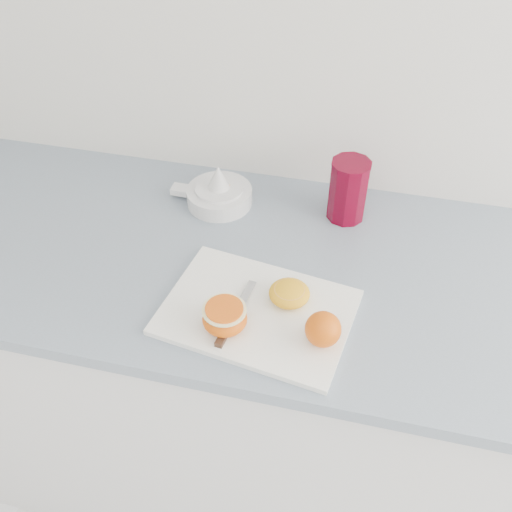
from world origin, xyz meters
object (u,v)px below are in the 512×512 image
(cutting_board, at_px, (257,312))
(citrus_juicer, at_px, (219,193))
(counter, at_px, (264,382))
(half_orange, at_px, (225,318))
(red_tumbler, at_px, (348,192))

(cutting_board, distance_m, citrus_juicer, 0.36)
(cutting_board, bearing_deg, counter, 96.63)
(cutting_board, distance_m, half_orange, 0.08)
(half_orange, relative_size, citrus_juicer, 0.43)
(counter, distance_m, citrus_juicer, 0.52)
(citrus_juicer, xyz_separation_m, red_tumbler, (0.29, 0.02, 0.04))
(counter, bearing_deg, red_tumbler, 51.86)
(counter, relative_size, cutting_board, 6.69)
(cutting_board, xyz_separation_m, citrus_juicer, (-0.17, 0.32, 0.02))
(counter, distance_m, red_tumbler, 0.56)
(half_orange, distance_m, citrus_juicer, 0.39)
(half_orange, height_order, red_tumbler, red_tumbler)
(counter, relative_size, red_tumbler, 16.18)
(cutting_board, relative_size, half_orange, 4.24)
(counter, distance_m, half_orange, 0.52)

